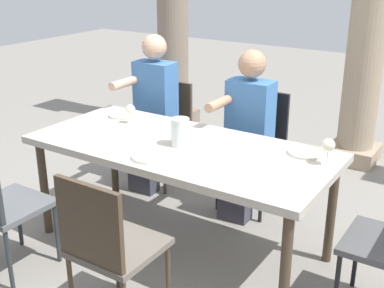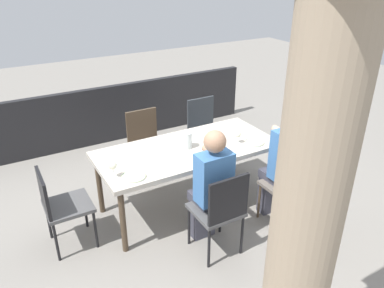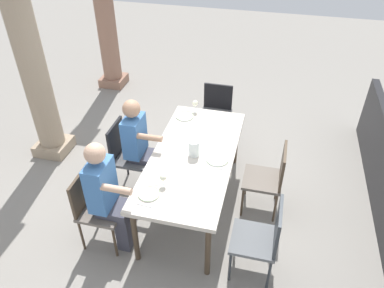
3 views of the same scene
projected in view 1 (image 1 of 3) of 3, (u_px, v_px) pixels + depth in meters
ground_plane at (181, 245)px, 3.58m from camera, size 16.00×16.00×0.00m
dining_table at (180, 154)px, 3.33m from camera, size 2.02×0.91×0.76m
chair_west_north at (164, 124)px, 4.47m from camera, size 0.44×0.44×0.89m
chair_mid_north at (256, 141)px, 4.01m from camera, size 0.44×0.44×0.93m
chair_mid_south at (108, 243)px, 2.64m from camera, size 0.44×0.44×0.91m
diner_woman_green at (151, 108)px, 4.27m from camera, size 0.35×0.49×1.33m
diner_man_white at (245, 130)px, 3.81m from camera, size 0.34×0.49×1.29m
stone_column_centre at (369, 25)px, 4.58m from camera, size 0.46×0.46×2.71m
plate_0 at (123, 115)px, 3.89m from camera, size 0.22×0.22×0.02m
wine_glass_0 at (130, 110)px, 3.69m from camera, size 0.07×0.07×0.14m
fork_0 at (108, 113)px, 3.97m from camera, size 0.03×0.17×0.01m
spoon_0 at (138, 119)px, 3.81m from camera, size 0.03×0.17×0.01m
plate_1 at (151, 156)px, 3.10m from camera, size 0.25×0.25×0.02m
fork_1 at (133, 152)px, 3.18m from camera, size 0.03×0.17×0.01m
spoon_1 at (171, 162)px, 3.02m from camera, size 0.02×0.17×0.01m
plate_2 at (306, 153)px, 3.16m from camera, size 0.24×0.24×0.02m
wine_glass_2 at (328, 146)px, 2.95m from camera, size 0.08×0.08×0.16m
fork_2 at (284, 149)px, 3.23m from camera, size 0.02×0.17×0.01m
spoon_2 at (330, 158)px, 3.08m from camera, size 0.04×0.17×0.01m
water_pitcher at (180, 133)px, 3.27m from camera, size 0.12×0.12×0.18m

